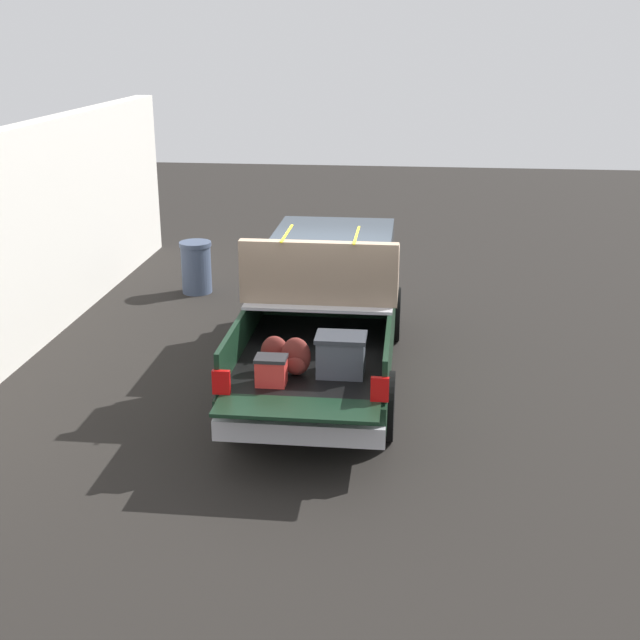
# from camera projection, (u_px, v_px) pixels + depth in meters

# --- Properties ---
(ground_plane) EXTENTS (40.00, 40.00, 0.00)m
(ground_plane) POSITION_uv_depth(u_px,v_px,m) (325.00, 379.00, 12.02)
(ground_plane) COLOR black
(pickup_truck) EXTENTS (6.05, 2.06, 2.23)m
(pickup_truck) POSITION_uv_depth(u_px,v_px,m) (327.00, 306.00, 12.03)
(pickup_truck) COLOR black
(pickup_truck) RESTS_ON ground_plane
(building_facade) EXTENTS (11.94, 0.36, 3.39)m
(building_facade) POSITION_uv_depth(u_px,v_px,m) (35.00, 234.00, 13.16)
(building_facade) COLOR silver
(building_facade) RESTS_ON ground_plane
(trash_can) EXTENTS (0.60, 0.60, 0.98)m
(trash_can) POSITION_uv_depth(u_px,v_px,m) (196.00, 267.00, 15.83)
(trash_can) COLOR #3F4C66
(trash_can) RESTS_ON ground_plane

